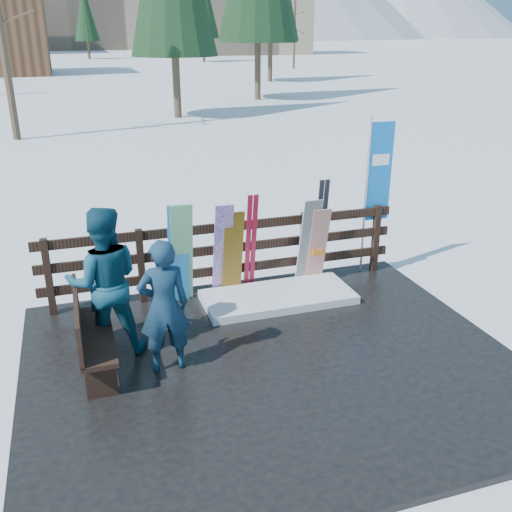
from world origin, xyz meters
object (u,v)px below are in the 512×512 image
object	(u,v)px
snowboard_3	(223,251)
rental_flag	(376,178)
snowboard_4	(309,243)
person_back	(104,282)
snowboard_0	(178,254)
snowboard_1	(182,254)
snowboard_2	(233,254)
bench	(89,332)
snowboard_5	(318,246)
person_front	(164,306)

from	to	relation	value
snowboard_3	rental_flag	world-z (taller)	rental_flag
snowboard_4	person_back	world-z (taller)	person_back
snowboard_3	snowboard_4	xyz separation A→B (m)	(1.39, 0.00, -0.03)
snowboard_0	snowboard_1	world-z (taller)	snowboard_1
snowboard_4	snowboard_2	bearing A→B (deg)	180.00
snowboard_2	snowboard_4	distance (m)	1.24
bench	snowboard_0	xyz separation A→B (m)	(1.36, 1.47, 0.27)
snowboard_1	snowboard_3	size ratio (longest dim) A/B	1.01
bench	snowboard_4	bearing A→B (deg)	23.21
snowboard_4	person_back	distance (m)	3.36
snowboard_5	person_front	world-z (taller)	person_front
snowboard_1	snowboard_2	xyz separation A→B (m)	(0.77, 0.00, -0.09)
snowboard_5	person_front	size ratio (longest dim) A/B	0.80
bench	snowboard_3	distance (m)	2.51
person_front	person_back	size ratio (longest dim) A/B	0.87
snowboard_4	rental_flag	xyz separation A→B (m)	(1.27, 0.27, 0.87)
snowboard_0	snowboard_1	distance (m)	0.05
snowboard_1	snowboard_0	bearing A→B (deg)	180.00
snowboard_0	person_front	bearing A→B (deg)	-106.20
snowboard_0	rental_flag	distance (m)	3.44
snowboard_0	snowboard_5	xyz separation A→B (m)	(2.22, -0.00, -0.13)
snowboard_2	person_front	bearing A→B (deg)	-127.72
person_back	person_front	bearing A→B (deg)	137.81
bench	snowboard_5	xyz separation A→B (m)	(3.58, 1.47, 0.13)
snowboard_2	snowboard_4	bearing A→B (deg)	0.00
snowboard_0	person_front	size ratio (longest dim) A/B	0.95
snowboard_0	person_front	world-z (taller)	person_front
snowboard_3	snowboard_4	world-z (taller)	snowboard_3
rental_flag	snowboard_5	bearing A→B (deg)	-166.32
snowboard_0	snowboard_2	distance (m)	0.83
bench	snowboard_1	bearing A→B (deg)	46.02
rental_flag	snowboard_3	bearing A→B (deg)	-174.20
snowboard_4	person_back	xyz separation A→B (m)	(-3.17, -1.08, 0.23)
rental_flag	person_back	distance (m)	4.69
snowboard_0	bench	bearing A→B (deg)	-132.87
snowboard_0	snowboard_1	bearing A→B (deg)	-0.00
snowboard_3	snowboard_5	world-z (taller)	snowboard_3
bench	rental_flag	bearing A→B (deg)	20.33
snowboard_2	person_front	xyz separation A→B (m)	(-1.32, -1.71, 0.13)
rental_flag	person_back	world-z (taller)	rental_flag
person_front	bench	bearing A→B (deg)	-15.60
snowboard_1	person_back	world-z (taller)	person_back
bench	snowboard_1	xyz separation A→B (m)	(1.42, 1.47, 0.27)
bench	snowboard_4	distance (m)	3.73
bench	rental_flag	distance (m)	5.11
bench	person_back	xyz separation A→B (m)	(0.25, 0.38, 0.44)
snowboard_2	snowboard_0	bearing A→B (deg)	180.00
snowboard_4	person_front	world-z (taller)	person_front
snowboard_2	rental_flag	xyz separation A→B (m)	(2.50, 0.27, 0.91)
bench	person_back	distance (m)	0.64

